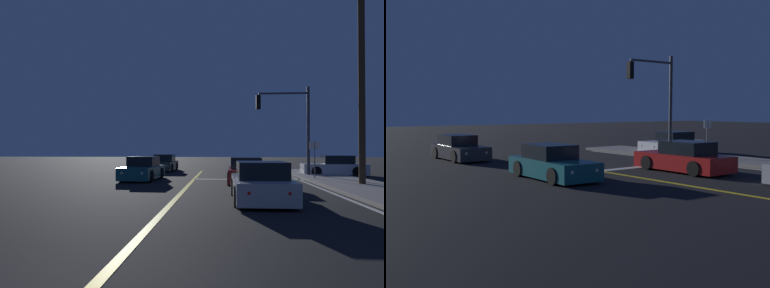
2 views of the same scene
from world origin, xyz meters
TOP-DOWN VIEW (x-y plane):
  - lane_line_center at (0.00, 9.53)m, footprint 0.20×32.40m
  - lane_line_edge_right at (6.01, 9.53)m, footprint 0.16×32.40m
  - stop_bar at (3.13, 17.56)m, footprint 6.26×0.50m
  - car_distant_tail_silver at (2.93, 8.64)m, footprint 1.94×4.61m
  - car_mid_block_charcoal at (-3.06, 25.82)m, footprint 1.86×4.54m
  - car_side_waiting_red at (2.84, 15.23)m, footprint 1.95×4.50m
  - car_lead_oncoming_teal at (-2.91, 16.91)m, footprint 1.96×4.43m
  - car_following_oncoming_white at (9.14, 21.53)m, footprint 4.21×2.00m
  - traffic_signal_near_right at (5.89, 19.86)m, footprint 3.36×0.28m
  - utility_pole_right at (8.16, 13.88)m, footprint 1.86×0.31m
  - street_sign_corner at (6.76, 17.06)m, footprint 0.56×0.06m

SIDE VIEW (x-z plane):
  - lane_line_center at x=0.00m, z-range 0.00..0.01m
  - lane_line_edge_right at x=6.01m, z-range 0.00..0.01m
  - stop_bar at x=3.13m, z-range 0.00..0.01m
  - car_following_oncoming_white at x=9.14m, z-range -0.09..1.25m
  - car_lead_oncoming_teal at x=-2.91m, z-range -0.09..1.25m
  - car_mid_block_charcoal at x=-3.06m, z-range -0.09..1.25m
  - car_side_waiting_red at x=2.84m, z-range -0.09..1.25m
  - car_distant_tail_silver at x=2.93m, z-range -0.09..1.25m
  - street_sign_corner at x=6.76m, z-range 0.39..2.59m
  - traffic_signal_near_right at x=5.89m, z-range 0.92..6.63m
  - utility_pole_right at x=8.16m, z-range 0.21..11.40m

